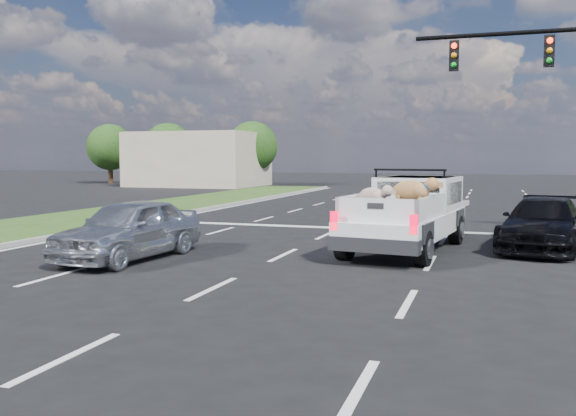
# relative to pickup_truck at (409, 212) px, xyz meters

# --- Properties ---
(ground) EXTENTS (160.00, 160.00, 0.00)m
(ground) POSITION_rel_pickup_truck_xyz_m (-1.03, -5.84, -0.97)
(ground) COLOR black
(ground) RESTS_ON ground
(road_markings) EXTENTS (17.75, 60.00, 0.01)m
(road_markings) POSITION_rel_pickup_truck_xyz_m (-1.03, 0.72, -0.96)
(road_markings) COLOR silver
(road_markings) RESTS_ON ground
(grass_median_left) EXTENTS (5.00, 60.00, 0.10)m
(grass_median_left) POSITION_rel_pickup_truck_xyz_m (-12.53, 0.16, -0.92)
(grass_median_left) COLOR #204214
(grass_median_left) RESTS_ON ground
(curb_left) EXTENTS (0.15, 60.00, 0.14)m
(curb_left) POSITION_rel_pickup_truck_xyz_m (-10.08, 0.16, -0.90)
(curb_left) COLOR gray
(curb_left) RESTS_ON ground
(building_left) EXTENTS (10.00, 8.00, 4.40)m
(building_left) POSITION_rel_pickup_truck_xyz_m (-21.03, 30.16, 1.23)
(building_left) COLOR #BDAB90
(building_left) RESTS_ON ground
(tree_far_a) EXTENTS (4.20, 4.20, 5.40)m
(tree_far_a) POSITION_rel_pickup_truck_xyz_m (-31.03, 32.16, 2.32)
(tree_far_a) COLOR #332114
(tree_far_a) RESTS_ON ground
(tree_far_b) EXTENTS (4.20, 4.20, 5.40)m
(tree_far_b) POSITION_rel_pickup_truck_xyz_m (-25.03, 32.16, 2.32)
(tree_far_b) COLOR #332114
(tree_far_b) RESTS_ON ground
(tree_far_c) EXTENTS (4.20, 4.20, 5.40)m
(tree_far_c) POSITION_rel_pickup_truck_xyz_m (-17.03, 32.16, 2.32)
(tree_far_c) COLOR #332114
(tree_far_c) RESTS_ON ground
(pickup_truck) EXTENTS (2.70, 5.78, 2.09)m
(pickup_truck) POSITION_rel_pickup_truck_xyz_m (0.00, 0.00, 0.00)
(pickup_truck) COLOR black
(pickup_truck) RESTS_ON ground
(silver_sedan) EXTENTS (2.05, 4.32, 1.43)m
(silver_sedan) POSITION_rel_pickup_truck_xyz_m (-6.03, -3.48, -0.26)
(silver_sedan) COLOR silver
(silver_sedan) RESTS_ON ground
(black_coupe) EXTENTS (2.69, 4.85, 1.33)m
(black_coupe) POSITION_rel_pickup_truck_xyz_m (3.29, 1.16, -0.31)
(black_coupe) COLOR black
(black_coupe) RESTS_ON ground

